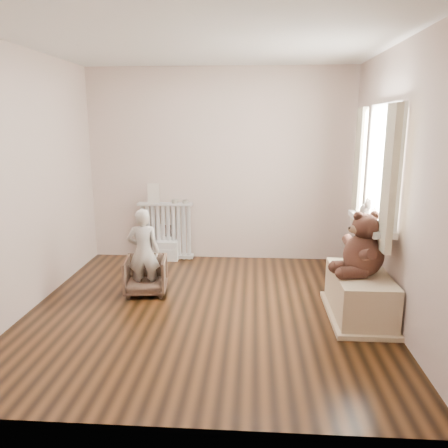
# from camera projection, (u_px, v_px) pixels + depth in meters

# --- Properties ---
(floor) EXTENTS (3.60, 3.60, 0.01)m
(floor) POSITION_uv_depth(u_px,v_px,m) (207.00, 309.00, 4.50)
(floor) COLOR black
(floor) RESTS_ON ground
(ceiling) EXTENTS (3.60, 3.60, 0.01)m
(ceiling) POSITION_uv_depth(u_px,v_px,m) (204.00, 40.00, 3.91)
(ceiling) COLOR white
(ceiling) RESTS_ON ground
(back_wall) EXTENTS (3.60, 0.02, 2.60)m
(back_wall) POSITION_uv_depth(u_px,v_px,m) (220.00, 166.00, 5.95)
(back_wall) COLOR beige
(back_wall) RESTS_ON ground
(front_wall) EXTENTS (3.60, 0.02, 2.60)m
(front_wall) POSITION_uv_depth(u_px,v_px,m) (170.00, 227.00, 2.45)
(front_wall) COLOR beige
(front_wall) RESTS_ON ground
(left_wall) EXTENTS (0.02, 3.60, 2.60)m
(left_wall) POSITION_uv_depth(u_px,v_px,m) (25.00, 182.00, 4.32)
(left_wall) COLOR beige
(left_wall) RESTS_ON ground
(right_wall) EXTENTS (0.02, 3.60, 2.60)m
(right_wall) POSITION_uv_depth(u_px,v_px,m) (396.00, 186.00, 4.08)
(right_wall) COLOR beige
(right_wall) RESTS_ON ground
(window) EXTENTS (0.03, 0.90, 1.10)m
(window) POSITION_uv_depth(u_px,v_px,m) (384.00, 166.00, 4.34)
(window) COLOR white
(window) RESTS_ON right_wall
(window_sill) EXTENTS (0.22, 1.10, 0.06)m
(window_sill) POSITION_uv_depth(u_px,v_px,m) (370.00, 223.00, 4.48)
(window_sill) COLOR silver
(window_sill) RESTS_ON right_wall
(curtain_left) EXTENTS (0.06, 0.26, 1.30)m
(curtain_left) POSITION_uv_depth(u_px,v_px,m) (389.00, 180.00, 3.81)
(curtain_left) COLOR beige
(curtain_left) RESTS_ON right_wall
(curtain_right) EXTENTS (0.06, 0.26, 1.30)m
(curtain_right) POSITION_uv_depth(u_px,v_px,m) (359.00, 167.00, 4.92)
(curtain_right) COLOR beige
(curtain_right) RESTS_ON right_wall
(radiator) EXTENTS (0.76, 0.14, 0.80)m
(radiator) POSITION_uv_depth(u_px,v_px,m) (166.00, 232.00, 6.09)
(radiator) COLOR silver
(radiator) RESTS_ON floor
(paper_doll) EXTENTS (0.16, 0.01, 0.27)m
(paper_doll) POSITION_uv_depth(u_px,v_px,m) (154.00, 193.00, 5.98)
(paper_doll) COLOR beige
(paper_doll) RESTS_ON radiator
(tin_a) EXTENTS (0.09, 0.09, 0.06)m
(tin_a) POSITION_uv_depth(u_px,v_px,m) (175.00, 201.00, 5.98)
(tin_a) COLOR #A59E8C
(tin_a) RESTS_ON radiator
(tin_b) EXTENTS (0.08, 0.08, 0.04)m
(tin_b) POSITION_uv_depth(u_px,v_px,m) (185.00, 202.00, 5.98)
(tin_b) COLOR #A59E8C
(tin_b) RESTS_ON radiator
(toy_vanity) EXTENTS (0.31, 0.22, 0.49)m
(toy_vanity) POSITION_uv_depth(u_px,v_px,m) (167.00, 240.00, 6.09)
(toy_vanity) COLOR silver
(toy_vanity) RESTS_ON floor
(armchair) EXTENTS (0.50, 0.51, 0.42)m
(armchair) POSITION_uv_depth(u_px,v_px,m) (146.00, 275.00, 4.87)
(armchair) COLOR brown
(armchair) RESTS_ON floor
(child) EXTENTS (0.38, 0.27, 0.96)m
(child) POSITION_uv_depth(u_px,v_px,m) (144.00, 252.00, 4.76)
(child) COLOR beige
(child) RESTS_ON armchair
(toy_bench) EXTENTS (0.51, 0.97, 0.45)m
(toy_bench) POSITION_uv_depth(u_px,v_px,m) (359.00, 297.00, 4.29)
(toy_bench) COLOR beige
(toy_bench) RESTS_ON floor
(teddy_bear) EXTENTS (0.56, 0.47, 0.61)m
(teddy_bear) POSITION_uv_depth(u_px,v_px,m) (364.00, 253.00, 4.13)
(teddy_bear) COLOR #321A12
(teddy_bear) RESTS_ON toy_bench
(plush_cat) EXTENTS (0.17, 0.27, 0.22)m
(plush_cat) POSITION_uv_depth(u_px,v_px,m) (368.00, 209.00, 4.56)
(plush_cat) COLOR gray
(plush_cat) RESTS_ON window_sill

